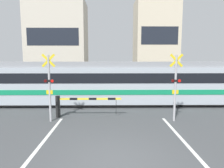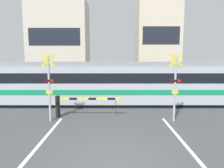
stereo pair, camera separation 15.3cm
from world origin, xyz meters
The scene contains 13 objects.
ground_plane centered at (0.00, 0.00, 0.00)m, with size 160.00×160.00×0.00m, color #444749.
rail_track_near centered at (0.00, 7.28, 0.04)m, with size 50.00×0.10×0.08m.
rail_track_far centered at (0.00, 8.72, 0.04)m, with size 50.00×0.10×0.08m.
road_stripe_left centered at (-2.75, 0.26, 0.00)m, with size 0.14×8.53×0.01m.
road_stripe_right centered at (2.75, 0.26, 0.00)m, with size 0.14×8.53×0.01m.
commuter_train centered at (-2.02, 8.00, 1.61)m, with size 21.53×2.69×2.99m.
crossing_barrier_near centered at (-2.15, 4.83, 0.79)m, with size 3.58×0.20×1.19m.
crossing_barrier_far centered at (2.15, 10.80, 0.79)m, with size 3.58×0.20×1.19m.
crossing_signal_left centered at (-3.20, 4.10, 1.91)m, with size 0.68×0.15×3.46m.
crossing_signal_right centered at (3.20, 4.10, 1.91)m, with size 0.68×0.15×3.46m.
pedestrian centered at (0.66, 13.99, 0.92)m, with size 0.38×0.22×1.61m.
building_left_of_street centered at (-7.16, 21.89, 5.36)m, with size 7.63×5.16×10.71m.
building_right_of_street centered at (6.09, 21.89, 5.50)m, with size 5.48×5.16×11.00m.
Camera 2 is at (-0.01, -5.90, 3.22)m, focal length 32.00 mm.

